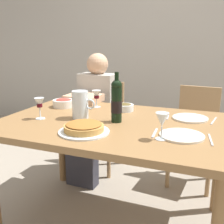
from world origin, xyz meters
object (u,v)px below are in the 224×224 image
dining_table (114,135)px  chair_right (195,129)px  dinner_plate_left_setting (190,118)px  dinner_plate_right_setting (182,136)px  water_pitcher (80,106)px  olive_bowl (125,107)px  diner_left (93,113)px  wine_glass_left_diner (96,95)px  wine_bottle (116,101)px  chair_left (103,119)px  wine_glass_centre (39,104)px  baked_tart (84,128)px  wine_glass_right_diner (162,121)px  salad_bowl (63,103)px

dining_table → chair_right: (0.46, 0.87, -0.17)m
dinner_plate_left_setting → dinner_plate_right_setting: same height
water_pitcher → olive_bowl: (0.22, 0.30, -0.05)m
dining_table → olive_bowl: (-0.03, 0.29, 0.12)m
diner_left → chair_right: size_ratio=1.33×
wine_glass_left_diner → dinner_plate_left_setting: 0.74m
wine_bottle → chair_left: wine_bottle is taller
chair_left → wine_glass_centre: bearing=89.5°
baked_tart → diner_left: size_ratio=0.25×
water_pitcher → wine_glass_left_diner: size_ratio=1.38×
wine_glass_left_diner → chair_right: 0.98m
wine_bottle → dining_table: bearing=168.8°
wine_bottle → wine_glass_centre: (-0.50, -0.12, -0.03)m
dining_table → chair_right: 1.00m
baked_tart → chair_left: size_ratio=0.34×
chair_left → diner_left: size_ratio=0.75×
chair_left → chair_right: bearing=-177.8°
dinner_plate_left_setting → baked_tart: bearing=-136.5°
dining_table → wine_glass_right_diner: size_ratio=10.23×
dinner_plate_left_setting → dinner_plate_right_setting: (-0.01, -0.38, 0.00)m
chair_left → baked_tart: bearing=109.6°
wine_glass_left_diner → dinner_plate_right_setting: wine_glass_left_diner is taller
baked_tart → chair_right: 1.29m
diner_left → dining_table: bearing=127.6°
wine_bottle → water_pitcher: 0.26m
wine_glass_right_diner → wine_glass_centre: (-0.84, 0.10, -0.00)m
diner_left → dinner_plate_left_setting: bearing=158.7°
dining_table → dinner_plate_right_setting: dinner_plate_right_setting is taller
water_pitcher → chair_left: bearing=103.3°
wine_glass_left_diner → diner_left: 0.43m
wine_glass_left_diner → dinner_plate_left_setting: wine_glass_left_diner is taller
baked_tart → wine_glass_centre: bearing=159.8°
wine_glass_right_diner → olive_bowl: bearing=126.4°
dining_table → wine_bottle: wine_bottle is taller
chair_left → wine_glass_left_diner: bearing=109.7°
dining_table → wine_glass_left_diner: 0.46m
wine_glass_right_diner → diner_left: 1.20m
wine_bottle → chair_right: wine_bottle is taller
baked_tart → dinner_plate_right_setting: size_ratio=1.20×
diner_left → chair_right: (0.91, 0.24, -0.12)m
water_pitcher → baked_tart: (0.16, -0.26, -0.05)m
dinner_plate_left_setting → wine_glass_centre: bearing=-159.0°
olive_bowl → wine_glass_centre: bearing=-138.2°
dining_table → wine_glass_left_diner: (-0.27, 0.32, 0.19)m
salad_bowl → wine_bottle: bearing=-24.1°
wine_glass_left_diner → water_pitcher: bearing=-84.9°
wine_glass_left_diner → chair_right: bearing=37.1°
dining_table → wine_glass_right_diner: bearing=-31.9°
wine_bottle → chair_right: size_ratio=0.37×
baked_tart → wine_glass_right_diner: 0.44m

